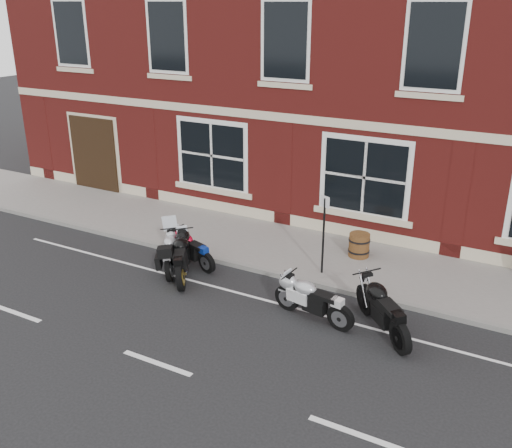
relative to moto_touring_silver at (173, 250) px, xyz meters
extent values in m
plane|color=black|center=(2.23, -0.57, -0.51)|extent=(80.00, 80.00, 0.00)
cube|color=slate|center=(2.23, 2.43, -0.45)|extent=(30.00, 3.00, 0.12)
cube|color=slate|center=(2.23, 0.85, -0.45)|extent=(30.00, 0.16, 0.12)
cube|color=maroon|center=(2.23, 9.93, 5.49)|extent=(24.00, 12.00, 12.00)
cylinder|color=black|center=(-0.30, 0.52, -0.22)|extent=(0.39, 0.56, 0.58)
cylinder|color=black|center=(0.36, -0.62, -0.22)|extent=(0.39, 0.56, 0.58)
cube|color=black|center=(0.01, -0.01, 0.09)|extent=(0.55, 0.74, 0.20)
ellipsoid|color=#A2A1A6|center=(-0.06, 0.11, 0.20)|extent=(0.54, 0.60, 0.29)
cube|color=black|center=(0.19, -0.32, 0.16)|extent=(0.46, 0.55, 0.09)
cube|color=silver|center=(-0.29, 0.50, 0.53)|extent=(0.35, 0.22, 0.41)
cylinder|color=black|center=(-0.31, 0.63, -0.22)|extent=(0.58, 0.29, 0.57)
cylinder|color=black|center=(0.92, 0.22, -0.22)|extent=(0.58, 0.29, 0.57)
cube|color=black|center=(0.27, 0.44, 0.08)|extent=(0.75, 0.43, 0.20)
ellipsoid|color=red|center=(0.14, 0.49, 0.19)|extent=(0.58, 0.47, 0.29)
cube|color=black|center=(0.61, 0.33, 0.16)|extent=(0.54, 0.38, 0.09)
cylinder|color=black|center=(0.16, 0.41, -0.18)|extent=(0.45, 0.64, 0.66)
cylinder|color=black|center=(0.91, -0.88, -0.18)|extent=(0.45, 0.64, 0.66)
cube|color=black|center=(0.51, -0.19, 0.17)|extent=(0.63, 0.84, 0.23)
ellipsoid|color=black|center=(0.43, -0.06, 0.30)|extent=(0.61, 0.68, 0.33)
cube|color=black|center=(0.71, -0.55, 0.25)|extent=(0.52, 0.62, 0.10)
cylinder|color=black|center=(3.55, -0.49, -0.20)|extent=(0.62, 0.23, 0.61)
cylinder|color=black|center=(4.91, -0.74, -0.20)|extent=(0.62, 0.23, 0.61)
cube|color=black|center=(4.18, -0.60, 0.12)|extent=(0.79, 0.36, 0.21)
ellipsoid|color=#A8A9AD|center=(4.04, -0.58, 0.24)|extent=(0.59, 0.44, 0.31)
cube|color=black|center=(4.56, -0.67, 0.20)|extent=(0.56, 0.34, 0.10)
cylinder|color=black|center=(5.17, 0.19, -0.16)|extent=(0.58, 0.60, 0.70)
cylinder|color=black|center=(6.26, -0.96, -0.16)|extent=(0.58, 0.60, 0.70)
cube|color=black|center=(5.67, -0.34, 0.21)|extent=(0.79, 0.81, 0.24)
ellipsoid|color=black|center=(5.56, -0.23, 0.34)|extent=(0.71, 0.71, 0.35)
cube|color=black|center=(5.98, -0.66, 0.30)|extent=(0.62, 0.63, 0.11)
cylinder|color=#4C2914|center=(4.07, 2.79, -0.07)|extent=(0.55, 0.55, 0.64)
cylinder|color=black|center=(4.07, 2.79, -0.22)|extent=(0.58, 0.58, 0.05)
cylinder|color=black|center=(4.07, 2.79, 0.09)|extent=(0.58, 0.58, 0.05)
cylinder|color=black|center=(3.59, 1.39, 0.60)|extent=(0.05, 0.05, 1.98)
cube|color=silver|center=(3.59, 1.39, 1.51)|extent=(0.27, 0.13, 0.29)
camera|label=1|loc=(8.34, -10.78, 6.02)|focal=40.00mm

